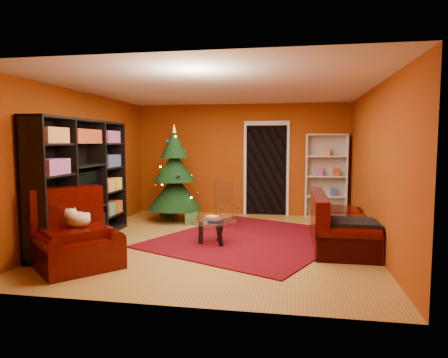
% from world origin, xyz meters
% --- Properties ---
extents(floor, '(5.00, 5.50, 0.05)m').
position_xyz_m(floor, '(0.00, 0.00, -0.03)').
color(floor, olive).
rests_on(floor, ground).
extents(ceiling, '(5.00, 5.50, 0.05)m').
position_xyz_m(ceiling, '(0.00, 0.00, 2.62)').
color(ceiling, silver).
rests_on(ceiling, wall_back).
extents(wall_back, '(5.00, 0.05, 2.60)m').
position_xyz_m(wall_back, '(0.00, 2.77, 1.30)').
color(wall_back, '#923A0B').
rests_on(wall_back, ground).
extents(wall_left, '(0.05, 5.50, 2.60)m').
position_xyz_m(wall_left, '(-2.52, 0.00, 1.30)').
color(wall_left, '#923A0B').
rests_on(wall_left, ground).
extents(wall_right, '(0.05, 5.50, 2.60)m').
position_xyz_m(wall_right, '(2.52, 0.00, 1.30)').
color(wall_right, '#923A0B').
rests_on(wall_right, ground).
extents(doorway, '(1.06, 0.60, 2.16)m').
position_xyz_m(doorway, '(0.60, 2.73, 1.05)').
color(doorway, black).
rests_on(doorway, floor).
extents(rug, '(3.95, 4.18, 0.02)m').
position_xyz_m(rug, '(0.52, 0.27, 0.01)').
color(rug, '#5A060F').
rests_on(rug, floor).
extents(media_unit, '(0.46, 2.73, 2.09)m').
position_xyz_m(media_unit, '(-2.27, -0.45, 1.04)').
color(media_unit, black).
rests_on(media_unit, floor).
extents(christmas_tree, '(1.26, 1.26, 2.11)m').
position_xyz_m(christmas_tree, '(-1.32, 1.70, 1.02)').
color(christmas_tree, black).
rests_on(christmas_tree, floor).
extents(gift_box_teal, '(0.34, 0.34, 0.30)m').
position_xyz_m(gift_box_teal, '(-1.64, 2.23, 0.15)').
color(gift_box_teal, '#1F6E7C').
rests_on(gift_box_teal, floor).
extents(gift_box_green, '(0.29, 0.29, 0.25)m').
position_xyz_m(gift_box_green, '(-0.85, 1.34, 0.12)').
color(gift_box_green, '#2E6930').
rests_on(gift_box_green, floor).
extents(white_bookshelf, '(0.91, 0.36, 1.94)m').
position_xyz_m(white_bookshelf, '(1.95, 2.57, 0.94)').
color(white_bookshelf, white).
rests_on(white_bookshelf, floor).
extents(armchair, '(1.56, 1.56, 0.87)m').
position_xyz_m(armchair, '(-1.68, -1.70, 0.43)').
color(armchair, black).
rests_on(armchair, rug).
extents(dog, '(0.49, 0.50, 0.28)m').
position_xyz_m(dog, '(-1.69, -1.63, 0.64)').
color(dog, beige).
rests_on(dog, armchair).
extents(sofa, '(0.93, 2.06, 0.88)m').
position_xyz_m(sofa, '(2.02, 0.09, 0.44)').
color(sofa, black).
rests_on(sofa, rug).
extents(coffee_table, '(1.01, 1.01, 0.49)m').
position_xyz_m(coffee_table, '(-0.08, -0.18, 0.20)').
color(coffee_table, gray).
rests_on(coffee_table, rug).
extents(acrylic_chair, '(0.57, 0.59, 0.82)m').
position_xyz_m(acrylic_chair, '(-0.10, 1.23, 0.41)').
color(acrylic_chair, '#66605B').
rests_on(acrylic_chair, rug).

